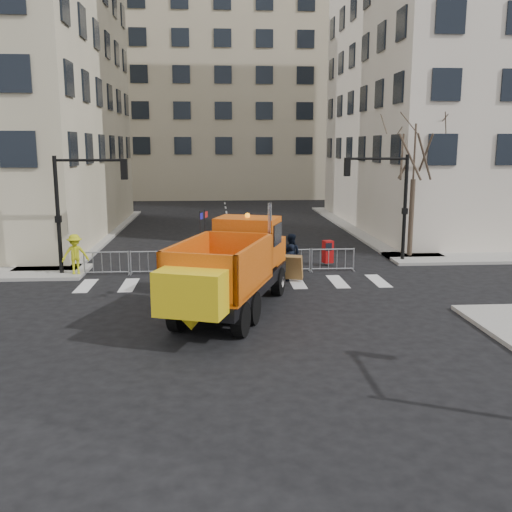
{
  "coord_description": "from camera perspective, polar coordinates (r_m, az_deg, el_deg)",
  "views": [
    {
      "loc": [
        -1.0,
        -18.36,
        5.85
      ],
      "look_at": [
        0.51,
        2.5,
        1.77
      ],
      "focal_mm": 40.0,
      "sensor_mm": 36.0,
      "label": 1
    }
  ],
  "objects": [
    {
      "name": "building_far",
      "position": [
        70.64,
        -3.43,
        16.0
      ],
      "size": [
        30.0,
        18.0,
        24.0
      ],
      "primitive_type": "cube",
      "color": "tan",
      "rests_on": "ground"
    },
    {
      "name": "cop_a",
      "position": [
        25.0,
        3.44,
        -0.63
      ],
      "size": [
        0.69,
        0.68,
        1.61
      ],
      "primitive_type": "imported",
      "rotation": [
        0.0,
        0.0,
        3.9
      ],
      "color": "black",
      "rests_on": "ground"
    },
    {
      "name": "cop_c",
      "position": [
        25.48,
        -1.99,
        -0.29
      ],
      "size": [
        0.96,
        1.03,
        1.7
      ],
      "primitive_type": "imported",
      "rotation": [
        0.0,
        0.0,
        4.02
      ],
      "color": "black",
      "rests_on": "ground"
    },
    {
      "name": "street_tree",
      "position": [
        30.68,
        15.41,
        6.71
      ],
      "size": [
        3.0,
        3.0,
        7.5
      ],
      "primitive_type": null,
      "color": "#382B21",
      "rests_on": "ground"
    },
    {
      "name": "traffic_light_left",
      "position": [
        26.98,
        -19.18,
        3.71
      ],
      "size": [
        0.18,
        0.18,
        5.4
      ],
      "primitive_type": "cylinder",
      "color": "black",
      "rests_on": "ground"
    },
    {
      "name": "cop_b",
      "position": [
        26.05,
        3.47,
        0.18
      ],
      "size": [
        1.14,
        1.03,
        1.91
      ],
      "primitive_type": "imported",
      "rotation": [
        0.0,
        0.0,
        2.73
      ],
      "color": "black",
      "rests_on": "ground"
    },
    {
      "name": "ground",
      "position": [
        19.29,
        -0.97,
        -6.62
      ],
      "size": [
        120.0,
        120.0,
        0.0
      ],
      "primitive_type": "plane",
      "color": "black",
      "rests_on": "ground"
    },
    {
      "name": "sidewalk_back",
      "position": [
        27.49,
        -1.95,
        -1.11
      ],
      "size": [
        64.0,
        5.0,
        0.15
      ],
      "primitive_type": "cube",
      "color": "gray",
      "rests_on": "ground"
    },
    {
      "name": "crowd_barriers",
      "position": [
        26.5,
        -3.5,
        -0.53
      ],
      "size": [
        12.6,
        0.6,
        1.1
      ],
      "primitive_type": null,
      "color": "#9EA0A5",
      "rests_on": "ground"
    },
    {
      "name": "newspaper_box",
      "position": [
        28.26,
        7.19,
        0.44
      ],
      "size": [
        0.55,
        0.52,
        1.1
      ],
      "primitive_type": "cube",
      "rotation": [
        0.0,
        0.0,
        0.33
      ],
      "color": "#9E0C0C",
      "rests_on": "sidewalk_back"
    },
    {
      "name": "plow_truck",
      "position": [
        19.92,
        -2.51,
        -1.03
      ],
      "size": [
        5.66,
        10.11,
        3.8
      ],
      "rotation": [
        0.0,
        0.0,
        1.24
      ],
      "color": "black",
      "rests_on": "ground"
    },
    {
      "name": "worker",
      "position": [
        26.78,
        -17.64,
        0.18
      ],
      "size": [
        1.29,
        0.92,
        1.8
      ],
      "primitive_type": "imported",
      "rotation": [
        0.0,
        0.0,
        0.24
      ],
      "color": "#B7BA15",
      "rests_on": "sidewalk_back"
    },
    {
      "name": "traffic_light_right",
      "position": [
        29.6,
        14.67,
        4.56
      ],
      "size": [
        0.18,
        0.18,
        5.4
      ],
      "primitive_type": "cylinder",
      "color": "black",
      "rests_on": "ground"
    }
  ]
}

